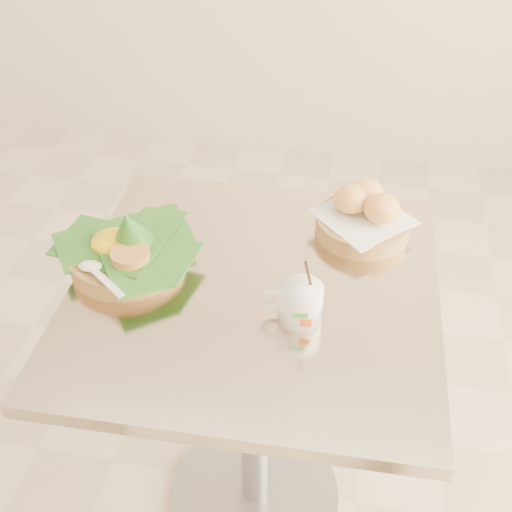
% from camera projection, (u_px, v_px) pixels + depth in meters
% --- Properties ---
extents(floor, '(3.60, 3.60, 0.00)m').
position_uv_depth(floor, '(191.00, 474.00, 1.76)').
color(floor, beige).
rests_on(floor, ground).
extents(cafe_table, '(0.72, 0.72, 0.75)m').
position_uv_depth(cafe_table, '(255.00, 362.00, 1.37)').
color(cafe_table, gray).
rests_on(cafe_table, floor).
extents(rice_basket, '(0.28, 0.28, 0.14)m').
position_uv_depth(rice_basket, '(126.00, 250.00, 1.26)').
color(rice_basket, '#AA8449').
rests_on(rice_basket, cafe_table).
extents(bread_basket, '(0.24, 0.24, 0.10)m').
position_uv_depth(bread_basket, '(364.00, 215.00, 1.34)').
color(bread_basket, '#AA8449').
rests_on(bread_basket, cafe_table).
extents(coffee_mug, '(0.11, 0.08, 0.14)m').
position_uv_depth(coffee_mug, '(299.00, 301.00, 1.14)').
color(coffee_mug, white).
rests_on(coffee_mug, cafe_table).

